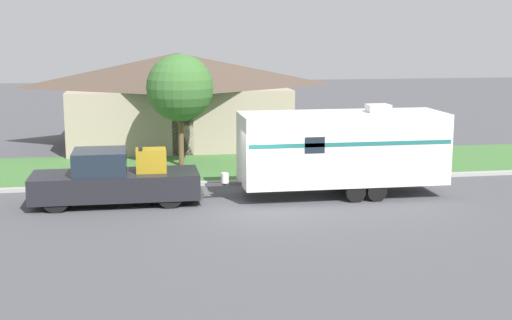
# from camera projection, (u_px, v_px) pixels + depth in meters

# --- Properties ---
(ground_plane) EXTENTS (120.00, 120.00, 0.00)m
(ground_plane) POSITION_uv_depth(u_px,v_px,m) (248.00, 207.00, 24.21)
(ground_plane) COLOR #47474C
(curb_strip) EXTENTS (80.00, 0.30, 0.14)m
(curb_strip) POSITION_uv_depth(u_px,v_px,m) (234.00, 182.00, 27.83)
(curb_strip) COLOR #999993
(curb_strip) RESTS_ON ground_plane
(lawn_strip) EXTENTS (80.00, 7.00, 0.03)m
(lawn_strip) POSITION_uv_depth(u_px,v_px,m) (223.00, 166.00, 31.38)
(lawn_strip) COLOR #3D6B33
(lawn_strip) RESTS_ON ground_plane
(house_across_street) EXTENTS (11.74, 7.84, 4.77)m
(house_across_street) POSITION_uv_depth(u_px,v_px,m) (178.00, 97.00, 37.04)
(house_across_street) COLOR gray
(house_across_street) RESTS_ON ground_plane
(pickup_truck) EXTENTS (5.81, 2.06, 2.02)m
(pickup_truck) POSITION_uv_depth(u_px,v_px,m) (115.00, 180.00, 24.52)
(pickup_truck) COLOR black
(pickup_truck) RESTS_ON ground_plane
(travel_trailer) EXTENTS (8.64, 2.48, 3.30)m
(travel_trailer) POSITION_uv_depth(u_px,v_px,m) (342.00, 148.00, 25.67)
(travel_trailer) COLOR black
(travel_trailer) RESTS_ON ground_plane
(mailbox) EXTENTS (0.48, 0.20, 1.40)m
(mailbox) POSITION_uv_depth(u_px,v_px,m) (354.00, 150.00, 29.39)
(mailbox) COLOR brown
(mailbox) RESTS_ON ground_plane
(tree_in_yard) EXTENTS (2.92, 2.92, 4.93)m
(tree_in_yard) POSITION_uv_depth(u_px,v_px,m) (180.00, 88.00, 30.83)
(tree_in_yard) COLOR brown
(tree_in_yard) RESTS_ON ground_plane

